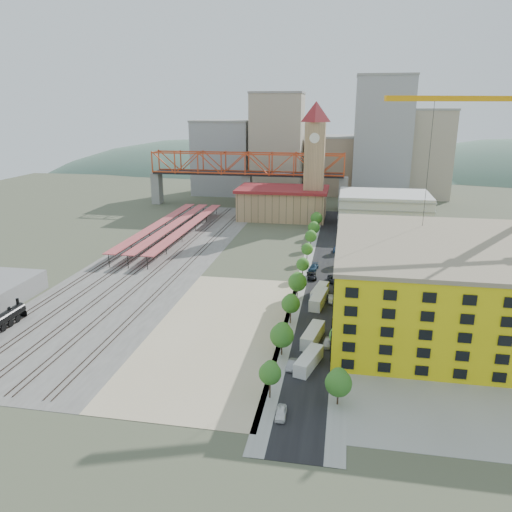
% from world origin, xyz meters
% --- Properties ---
extents(ground, '(400.00, 400.00, 0.00)m').
position_xyz_m(ground, '(0.00, 0.00, 0.00)').
color(ground, '#474C38').
rests_on(ground, ground).
extents(ballast_strip, '(36.00, 165.00, 0.06)m').
position_xyz_m(ballast_strip, '(-36.00, 17.50, 0.03)').
color(ballast_strip, '#605E59').
rests_on(ballast_strip, ground).
extents(dirt_lot, '(28.00, 67.00, 0.06)m').
position_xyz_m(dirt_lot, '(-4.00, -31.50, 0.03)').
color(dirt_lot, tan).
rests_on(dirt_lot, ground).
extents(street_asphalt, '(12.00, 170.00, 0.06)m').
position_xyz_m(street_asphalt, '(16.00, 15.00, 0.03)').
color(street_asphalt, black).
rests_on(street_asphalt, ground).
extents(sidewalk_west, '(3.00, 170.00, 0.04)m').
position_xyz_m(sidewalk_west, '(10.50, 15.00, 0.02)').
color(sidewalk_west, gray).
rests_on(sidewalk_west, ground).
extents(sidewalk_east, '(3.00, 170.00, 0.04)m').
position_xyz_m(sidewalk_east, '(21.50, 15.00, 0.02)').
color(sidewalk_east, gray).
rests_on(sidewalk_east, ground).
extents(construction_pad, '(50.00, 90.00, 0.06)m').
position_xyz_m(construction_pad, '(45.00, -20.00, 0.03)').
color(construction_pad, gray).
rests_on(construction_pad, ground).
extents(rail_tracks, '(26.56, 160.00, 0.18)m').
position_xyz_m(rail_tracks, '(-37.80, 17.50, 0.15)').
color(rail_tracks, '#382B23').
rests_on(rail_tracks, ground).
extents(platform_canopies, '(16.00, 80.00, 4.12)m').
position_xyz_m(platform_canopies, '(-41.00, 45.00, 3.99)').
color(platform_canopies, '#CE4F54').
rests_on(platform_canopies, ground).
extents(station_hall, '(38.00, 24.00, 13.10)m').
position_xyz_m(station_hall, '(-5.00, 82.00, 6.67)').
color(station_hall, tan).
rests_on(station_hall, ground).
extents(clock_tower, '(12.00, 12.00, 52.00)m').
position_xyz_m(clock_tower, '(8.00, 79.99, 28.70)').
color(clock_tower, tan).
rests_on(clock_tower, ground).
extents(parking_garage, '(34.00, 26.00, 14.00)m').
position_xyz_m(parking_garage, '(36.00, 70.00, 7.00)').
color(parking_garage, silver).
rests_on(parking_garage, ground).
extents(truss_bridge, '(94.00, 9.60, 25.60)m').
position_xyz_m(truss_bridge, '(-25.00, 105.00, 18.86)').
color(truss_bridge, gray).
rests_on(truss_bridge, ground).
extents(construction_building, '(44.60, 50.60, 18.80)m').
position_xyz_m(construction_building, '(42.00, -20.00, 9.41)').
color(construction_building, yellow).
rests_on(construction_building, ground).
extents(street_trees, '(15.40, 124.40, 8.00)m').
position_xyz_m(street_trees, '(16.00, 5.00, 0.00)').
color(street_trees, '#27611D').
rests_on(street_trees, ground).
extents(skyline, '(133.00, 46.00, 60.00)m').
position_xyz_m(skyline, '(7.47, 142.31, 22.81)').
color(skyline, '#9EA0A3').
rests_on(skyline, ground).
extents(distant_hills, '(647.00, 264.00, 227.00)m').
position_xyz_m(distant_hills, '(45.28, 260.00, -79.54)').
color(distant_hills, '#4C6B59').
rests_on(distant_hills, ground).
extents(site_trailer_a, '(4.97, 9.85, 2.61)m').
position_xyz_m(site_trailer_a, '(16.00, -43.74, 1.30)').
color(site_trailer_a, silver).
rests_on(site_trailer_a, ground).
extents(site_trailer_b, '(4.46, 10.39, 2.76)m').
position_xyz_m(site_trailer_b, '(16.00, -33.21, 1.38)').
color(site_trailer_b, silver).
rests_on(site_trailer_b, ground).
extents(site_trailer_c, '(4.13, 10.61, 2.83)m').
position_xyz_m(site_trailer_c, '(16.00, -13.27, 1.41)').
color(site_trailer_c, silver).
rests_on(site_trailer_c, ground).
extents(site_trailer_d, '(4.29, 10.01, 2.66)m').
position_xyz_m(site_trailer_d, '(16.00, -8.05, 1.33)').
color(site_trailer_d, silver).
rests_on(site_trailer_d, ground).
extents(car_0, '(1.79, 4.21, 1.42)m').
position_xyz_m(car_0, '(13.00, -60.00, 0.71)').
color(car_0, white).
rests_on(car_0, ground).
extents(car_1, '(2.11, 4.35, 1.37)m').
position_xyz_m(car_1, '(13.00, -44.75, 0.69)').
color(car_1, gray).
rests_on(car_1, ground).
extents(car_2, '(3.25, 5.91, 1.57)m').
position_xyz_m(car_2, '(13.00, 5.62, 0.78)').
color(car_2, black).
rests_on(car_2, ground).
extents(car_3, '(3.04, 5.78, 1.60)m').
position_xyz_m(car_3, '(13.00, 13.20, 0.80)').
color(car_3, navy).
rests_on(car_3, ground).
extents(car_4, '(2.05, 4.36, 1.44)m').
position_xyz_m(car_4, '(19.00, -34.71, 0.72)').
color(car_4, silver).
rests_on(car_4, ground).
extents(car_5, '(2.08, 4.86, 1.56)m').
position_xyz_m(car_5, '(19.00, -10.98, 0.78)').
color(car_5, '#A2A2A7').
rests_on(car_5, ground).
extents(car_6, '(3.50, 6.02, 1.58)m').
position_xyz_m(car_6, '(19.00, 3.98, 0.79)').
color(car_6, black).
rests_on(car_6, ground).
extents(car_7, '(2.11, 4.89, 1.40)m').
position_xyz_m(car_7, '(19.00, 33.50, 0.70)').
color(car_7, navy).
rests_on(car_7, ground).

